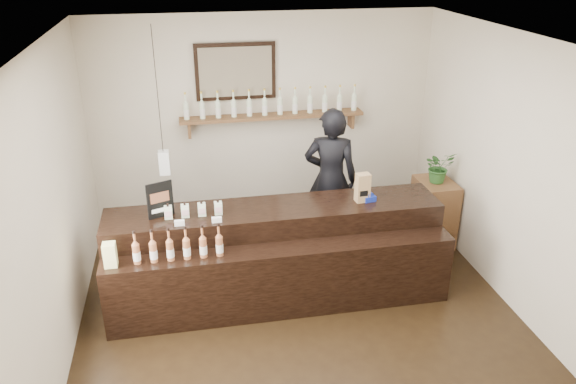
# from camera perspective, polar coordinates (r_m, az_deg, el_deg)

# --- Properties ---
(ground) EXTENTS (5.00, 5.00, 0.00)m
(ground) POSITION_cam_1_polar(r_m,az_deg,el_deg) (5.94, 1.47, -13.08)
(ground) COLOR black
(ground) RESTS_ON ground
(room_shell) EXTENTS (5.00, 5.00, 5.00)m
(room_shell) POSITION_cam_1_polar(r_m,az_deg,el_deg) (5.09, 1.68, 2.32)
(room_shell) COLOR beige
(room_shell) RESTS_ON ground
(back_wall_decor) EXTENTS (2.66, 0.96, 1.69)m
(back_wall_decor) POSITION_cam_1_polar(r_m,az_deg,el_deg) (7.27, -3.58, 9.54)
(back_wall_decor) COLOR #56341D
(back_wall_decor) RESTS_ON ground
(counter) EXTENTS (3.59, 0.96, 1.17)m
(counter) POSITION_cam_1_polar(r_m,az_deg,el_deg) (6.11, -1.15, -6.57)
(counter) COLOR black
(counter) RESTS_ON ground
(promo_sign) EXTENTS (0.26, 0.12, 0.38)m
(promo_sign) POSITION_cam_1_polar(r_m,az_deg,el_deg) (5.83, -12.87, -0.79)
(promo_sign) COLOR black
(promo_sign) RESTS_ON counter
(paper_bag) EXTENTS (0.15, 0.12, 0.32)m
(paper_bag) POSITION_cam_1_polar(r_m,az_deg,el_deg) (6.09, 7.59, 0.44)
(paper_bag) COLOR #9B754A
(paper_bag) RESTS_ON counter
(tape_dispenser) EXTENTS (0.14, 0.07, 0.11)m
(tape_dispenser) POSITION_cam_1_polar(r_m,az_deg,el_deg) (6.14, 8.34, -0.61)
(tape_dispenser) COLOR #162A9E
(tape_dispenser) RESTS_ON counter
(side_cabinet) EXTENTS (0.44, 0.59, 0.85)m
(side_cabinet) POSITION_cam_1_polar(r_m,az_deg,el_deg) (7.40, 14.56, -2.00)
(side_cabinet) COLOR #56341D
(side_cabinet) RESTS_ON ground
(potted_plant) EXTENTS (0.41, 0.37, 0.40)m
(potted_plant) POSITION_cam_1_polar(r_m,az_deg,el_deg) (7.15, 15.07, 2.49)
(potted_plant) COLOR #2B5C25
(potted_plant) RESTS_ON side_cabinet
(shopkeeper) EXTENTS (0.86, 0.71, 2.04)m
(shopkeeper) POSITION_cam_1_polar(r_m,az_deg,el_deg) (6.89, 4.38, 2.23)
(shopkeeper) COLOR black
(shopkeeper) RESTS_ON ground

